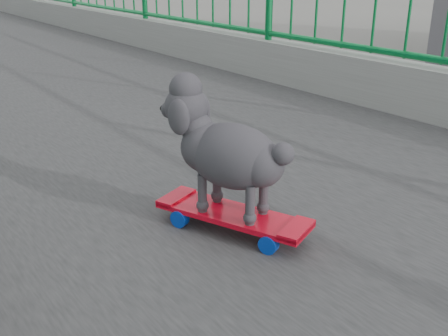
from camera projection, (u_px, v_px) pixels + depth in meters
footbridge at (125, 324)px, 4.12m from camera, size 3.00×24.00×7.00m
railing at (104, 71)px, 3.38m from camera, size 3.00×24.00×1.42m
skateboard at (233, 217)px, 1.81m from camera, size 0.36×0.57×0.07m
poodle at (226, 149)px, 1.73m from camera, size 0.32×0.48×0.42m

